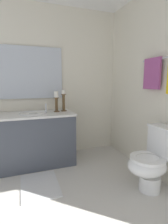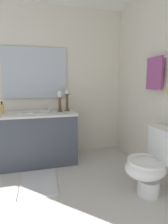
% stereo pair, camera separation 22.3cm
% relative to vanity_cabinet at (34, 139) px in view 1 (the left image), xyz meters
% --- Properties ---
extents(floor, '(2.52, 2.86, 0.02)m').
position_rel_vanity_cabinet_xyz_m(floor, '(0.94, 0.06, -0.41)').
color(floor, beige).
rests_on(floor, ground).
extents(wall_back, '(2.52, 0.04, 2.45)m').
position_rel_vanity_cabinet_xyz_m(wall_back, '(0.94, 1.49, 0.83)').
color(wall_back, silver).
rests_on(wall_back, ground).
extents(wall_left, '(0.04, 2.86, 2.45)m').
position_rel_vanity_cabinet_xyz_m(wall_left, '(-0.33, 0.06, 0.83)').
color(wall_left, silver).
rests_on(wall_left, ground).
extents(vanity_cabinet, '(0.58, 1.19, 0.79)m').
position_rel_vanity_cabinet_xyz_m(vanity_cabinet, '(0.00, 0.00, 0.00)').
color(vanity_cabinet, '#474C56').
rests_on(vanity_cabinet, ground).
extents(sink_basin, '(0.40, 0.40, 0.24)m').
position_rel_vanity_cabinet_xyz_m(sink_basin, '(-0.00, 0.00, 0.36)').
color(sink_basin, white).
rests_on(sink_basin, vanity_cabinet).
extents(mirror, '(0.02, 1.00, 0.80)m').
position_rel_vanity_cabinet_xyz_m(mirror, '(-0.28, 0.00, 0.99)').
color(mirror, silver).
extents(candle_holder_tall, '(0.09, 0.09, 0.33)m').
position_rel_vanity_cabinet_xyz_m(candle_holder_tall, '(-0.07, 0.48, 0.57)').
color(candle_holder_tall, brown).
rests_on(candle_holder_tall, vanity_cabinet).
extents(candle_holder_short, '(0.09, 0.09, 0.32)m').
position_rel_vanity_cabinet_xyz_m(candle_holder_short, '(-0.04, 0.36, 0.56)').
color(candle_holder_short, brown).
rests_on(candle_holder_short, vanity_cabinet).
extents(toilet, '(0.39, 0.54, 0.75)m').
position_rel_vanity_cabinet_xyz_m(toilet, '(1.14, 1.21, -0.03)').
color(toilet, white).
rests_on(toilet, ground).
extents(towel_bar, '(0.80, 0.02, 0.02)m').
position_rel_vanity_cabinet_xyz_m(towel_bar, '(1.01, 1.43, 1.13)').
color(towel_bar, silver).
extents(towel_near_vanity, '(0.28, 0.03, 0.39)m').
position_rel_vanity_cabinet_xyz_m(towel_near_vanity, '(0.81, 1.41, 0.95)').
color(towel_near_vanity, '#A54C8C').
rests_on(towel_near_vanity, towel_bar).
extents(bath_mat, '(0.60, 0.44, 0.02)m').
position_rel_vanity_cabinet_xyz_m(bath_mat, '(0.62, 0.00, -0.39)').
color(bath_mat, silver).
rests_on(bath_mat, ground).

